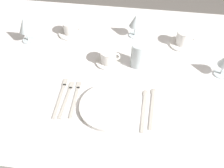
{
  "coord_description": "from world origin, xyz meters",
  "views": [
    {
      "loc": [
        0.09,
        -0.91,
        1.63
      ],
      "look_at": [
        -0.02,
        -0.12,
        0.76
      ],
      "focal_mm": 42.32,
      "sensor_mm": 36.0,
      "label": 1
    }
  ],
  "objects_px": {
    "dinner_plate": "(108,107)",
    "spoon_soup": "(144,105)",
    "fork_salad": "(61,96)",
    "spoon_dessert": "(153,103)",
    "coffee_cup_right": "(184,37)",
    "coffee_cup_left": "(109,56)",
    "drink_tumbler": "(139,56)",
    "fork_inner": "(67,98)",
    "wine_glass_left": "(25,26)",
    "fork_outer": "(76,97)",
    "wine_glass_centre": "(136,22)",
    "coffee_cup_far": "(70,28)"
  },
  "relations": [
    {
      "from": "fork_salad",
      "to": "spoon_dessert",
      "type": "relative_size",
      "value": 1.02
    },
    {
      "from": "coffee_cup_left",
      "to": "spoon_soup",
      "type": "bearing_deg",
      "value": -52.21
    },
    {
      "from": "spoon_soup",
      "to": "coffee_cup_right",
      "type": "height_order",
      "value": "coffee_cup_right"
    },
    {
      "from": "spoon_soup",
      "to": "spoon_dessert",
      "type": "height_order",
      "value": "same"
    },
    {
      "from": "dinner_plate",
      "to": "fork_inner",
      "type": "xyz_separation_m",
      "value": [
        -0.19,
        0.03,
        -0.01
      ]
    },
    {
      "from": "wine_glass_centre",
      "to": "spoon_dessert",
      "type": "bearing_deg",
      "value": -76.07
    },
    {
      "from": "wine_glass_centre",
      "to": "drink_tumbler",
      "type": "bearing_deg",
      "value": -81.61
    },
    {
      "from": "fork_outer",
      "to": "coffee_cup_right",
      "type": "bearing_deg",
      "value": 42.39
    },
    {
      "from": "coffee_cup_far",
      "to": "drink_tumbler",
      "type": "relative_size",
      "value": 0.73
    },
    {
      "from": "dinner_plate",
      "to": "coffee_cup_far",
      "type": "bearing_deg",
      "value": 120.2
    },
    {
      "from": "dinner_plate",
      "to": "fork_outer",
      "type": "xyz_separation_m",
      "value": [
        -0.15,
        0.04,
        -0.01
      ]
    },
    {
      "from": "coffee_cup_left",
      "to": "coffee_cup_right",
      "type": "xyz_separation_m",
      "value": [
        0.37,
        0.19,
        0.01
      ]
    },
    {
      "from": "dinner_plate",
      "to": "coffee_cup_right",
      "type": "bearing_deg",
      "value": 55.18
    },
    {
      "from": "spoon_soup",
      "to": "drink_tumbler",
      "type": "height_order",
      "value": "drink_tumbler"
    },
    {
      "from": "wine_glass_left",
      "to": "drink_tumbler",
      "type": "bearing_deg",
      "value": -10.17
    },
    {
      "from": "spoon_dessert",
      "to": "coffee_cup_right",
      "type": "xyz_separation_m",
      "value": [
        0.14,
        0.42,
        0.04
      ]
    },
    {
      "from": "fork_salad",
      "to": "fork_inner",
      "type": "bearing_deg",
      "value": -10.52
    },
    {
      "from": "spoon_dessert",
      "to": "drink_tumbler",
      "type": "bearing_deg",
      "value": 109.16
    },
    {
      "from": "fork_outer",
      "to": "coffee_cup_left",
      "type": "distance_m",
      "value": 0.27
    },
    {
      "from": "wine_glass_left",
      "to": "spoon_dessert",
      "type": "bearing_deg",
      "value": -26.66
    },
    {
      "from": "spoon_dessert",
      "to": "wine_glass_left",
      "type": "height_order",
      "value": "wine_glass_left"
    },
    {
      "from": "fork_outer",
      "to": "fork_salad",
      "type": "xyz_separation_m",
      "value": [
        -0.07,
        -0.0,
        -0.0
      ]
    },
    {
      "from": "fork_outer",
      "to": "wine_glass_centre",
      "type": "bearing_deg",
      "value": 65.24
    },
    {
      "from": "spoon_dessert",
      "to": "spoon_soup",
      "type": "bearing_deg",
      "value": -155.3
    },
    {
      "from": "fork_inner",
      "to": "drink_tumbler",
      "type": "relative_size",
      "value": 1.61
    },
    {
      "from": "fork_salad",
      "to": "spoon_soup",
      "type": "relative_size",
      "value": 1.01
    },
    {
      "from": "fork_inner",
      "to": "spoon_dessert",
      "type": "relative_size",
      "value": 0.93
    },
    {
      "from": "spoon_soup",
      "to": "wine_glass_centre",
      "type": "bearing_deg",
      "value": 99.52
    },
    {
      "from": "spoon_dessert",
      "to": "coffee_cup_left",
      "type": "distance_m",
      "value": 0.32
    },
    {
      "from": "fork_salad",
      "to": "coffee_cup_left",
      "type": "bearing_deg",
      "value": 54.45
    },
    {
      "from": "fork_salad",
      "to": "wine_glass_centre",
      "type": "distance_m",
      "value": 0.56
    },
    {
      "from": "spoon_dessert",
      "to": "drink_tumbler",
      "type": "relative_size",
      "value": 1.73
    },
    {
      "from": "dinner_plate",
      "to": "fork_salad",
      "type": "distance_m",
      "value": 0.22
    },
    {
      "from": "fork_outer",
      "to": "spoon_dessert",
      "type": "xyz_separation_m",
      "value": [
        0.33,
        0.01,
        -0.0
      ]
    },
    {
      "from": "coffee_cup_far",
      "to": "wine_glass_centre",
      "type": "height_order",
      "value": "wine_glass_centre"
    },
    {
      "from": "spoon_soup",
      "to": "wine_glass_left",
      "type": "xyz_separation_m",
      "value": [
        -0.64,
        0.36,
        0.09
      ]
    },
    {
      "from": "coffee_cup_right",
      "to": "wine_glass_left",
      "type": "height_order",
      "value": "wine_glass_left"
    },
    {
      "from": "fork_outer",
      "to": "wine_glass_centre",
      "type": "distance_m",
      "value": 0.53
    },
    {
      "from": "drink_tumbler",
      "to": "spoon_dessert",
      "type": "bearing_deg",
      "value": -70.84
    },
    {
      "from": "coffee_cup_left",
      "to": "wine_glass_centre",
      "type": "distance_m",
      "value": 0.26
    },
    {
      "from": "fork_inner",
      "to": "wine_glass_centre",
      "type": "bearing_deg",
      "value": 62.06
    },
    {
      "from": "wine_glass_centre",
      "to": "drink_tumbler",
      "type": "height_order",
      "value": "wine_glass_centre"
    },
    {
      "from": "dinner_plate",
      "to": "wine_glass_left",
      "type": "relative_size",
      "value": 1.72
    },
    {
      "from": "drink_tumbler",
      "to": "dinner_plate",
      "type": "bearing_deg",
      "value": -110.38
    },
    {
      "from": "dinner_plate",
      "to": "spoon_soup",
      "type": "bearing_deg",
      "value": 12.72
    },
    {
      "from": "fork_outer",
      "to": "coffee_cup_right",
      "type": "xyz_separation_m",
      "value": [
        0.48,
        0.43,
        0.04
      ]
    },
    {
      "from": "coffee_cup_right",
      "to": "wine_glass_left",
      "type": "distance_m",
      "value": 0.82
    },
    {
      "from": "coffee_cup_left",
      "to": "dinner_plate",
      "type": "bearing_deg",
      "value": -82.01
    },
    {
      "from": "spoon_soup",
      "to": "wine_glass_left",
      "type": "distance_m",
      "value": 0.74
    },
    {
      "from": "spoon_soup",
      "to": "coffee_cup_left",
      "type": "bearing_deg",
      "value": 127.79
    }
  ]
}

